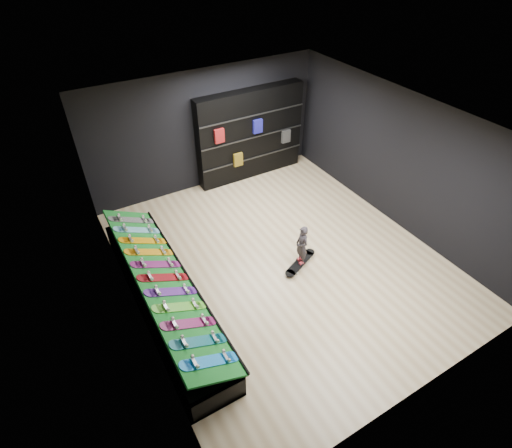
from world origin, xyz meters
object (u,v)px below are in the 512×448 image
display_rack (164,298)px  child (301,252)px  back_shelving (250,135)px  floor_skateboard (300,263)px

display_rack → child: (2.79, -0.35, 0.11)m
child → display_rack: bearing=-92.1°
display_rack → back_shelving: size_ratio=1.53×
display_rack → floor_skateboard: display_rack is taller
back_shelving → floor_skateboard: size_ratio=3.01×
back_shelving → floor_skateboard: 3.95m
child → back_shelving: bearing=171.1°
floor_skateboard → child: 0.32m
floor_skateboard → child: child is taller
floor_skateboard → display_rack: bearing=149.2°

